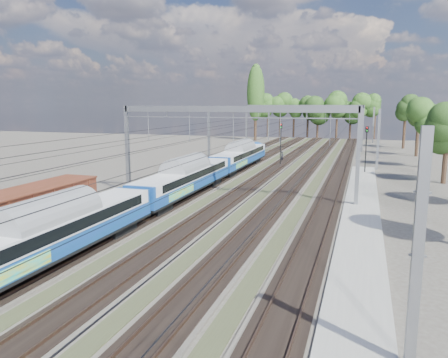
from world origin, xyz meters
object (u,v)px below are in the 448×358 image
(freight_boxcar, at_px, (17,215))
(worker, at_px, (282,156))
(signal_near, at_px, (281,139))
(signal_far, at_px, (366,144))
(emu_train, at_px, (184,175))

(freight_boxcar, xyz_separation_m, worker, (8.47, 47.55, -1.33))
(freight_boxcar, height_order, signal_near, signal_near)
(worker, distance_m, signal_far, 16.08)
(signal_near, relative_size, signal_far, 1.00)
(freight_boxcar, relative_size, signal_far, 2.18)
(signal_far, bearing_deg, signal_near, 171.68)
(emu_train, distance_m, freight_boxcar, 17.35)
(worker, relative_size, signal_far, 0.26)
(freight_boxcar, height_order, signal_far, signal_far)
(emu_train, bearing_deg, freight_boxcar, -105.04)
(signal_near, bearing_deg, freight_boxcar, -105.09)
(emu_train, height_order, signal_far, signal_far)
(emu_train, distance_m, worker, 31.09)
(worker, height_order, signal_near, signal_near)
(signal_near, xyz_separation_m, signal_far, (12.20, -4.84, -0.01))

